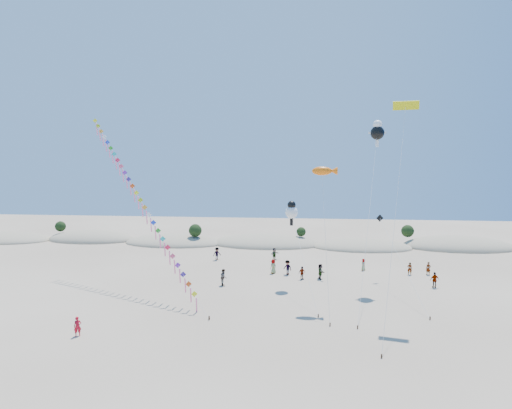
% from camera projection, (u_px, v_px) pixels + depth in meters
% --- Properties ---
extents(ground, '(160.00, 160.00, 0.00)m').
position_uv_depth(ground, '(212.00, 371.00, 28.98)').
color(ground, gray).
rests_on(ground, ground).
extents(dune_ridge, '(145.30, 11.49, 5.57)m').
position_uv_depth(dune_ridge, '(272.00, 244.00, 73.54)').
color(dune_ridge, gray).
rests_on(dune_ridge, ground).
extents(kite_train, '(19.49, 18.11, 20.17)m').
position_uv_depth(kite_train, '(137.00, 195.00, 47.89)').
color(kite_train, '#3F2D1E').
rests_on(kite_train, ground).
extents(fish_kite, '(2.51, 7.42, 13.67)m').
position_uv_depth(fish_kite, '(325.00, 171.00, 42.42)').
color(fish_kite, '#3F2D1E').
rests_on(fish_kite, ground).
extents(cartoon_kite_low, '(3.49, 11.01, 9.74)m').
position_uv_depth(cartoon_kite_low, '(292.00, 211.00, 48.52)').
color(cartoon_kite_low, '#3F2D1E').
rests_on(cartoon_kite_low, ground).
extents(cartoon_kite_high, '(4.76, 15.59, 18.88)m').
position_uv_depth(cartoon_kite_high, '(377.00, 132.00, 48.70)').
color(cartoon_kite_high, '#3F2D1E').
rests_on(cartoon_kite_high, ground).
extents(parafoil_kite, '(4.92, 11.66, 19.74)m').
position_uv_depth(parafoil_kite, '(406.00, 109.00, 39.38)').
color(parafoil_kite, '#3F2D1E').
rests_on(parafoil_kite, ground).
extents(dark_kite, '(2.58, 14.29, 7.81)m').
position_uv_depth(dark_kite, '(392.00, 243.00, 47.67)').
color(dark_kite, '#3F2D1E').
rests_on(dark_kite, ground).
extents(flyer_foreground, '(0.70, 0.64, 1.60)m').
position_uv_depth(flyer_foreground, '(78.00, 326.00, 34.69)').
color(flyer_foreground, red).
rests_on(flyer_foreground, ground).
extents(beachgoers, '(29.03, 14.70, 1.89)m').
position_uv_depth(beachgoers, '(295.00, 266.00, 54.60)').
color(beachgoers, slate).
rests_on(beachgoers, ground).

